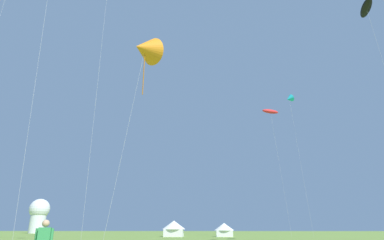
# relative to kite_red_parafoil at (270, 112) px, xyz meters

# --- Properties ---
(kite_red_parafoil) EXTENTS (4.01, 2.81, 25.15)m
(kite_red_parafoil) POSITION_rel_kite_red_parafoil_xyz_m (0.00, 0.00, 0.00)
(kite_red_parafoil) COLOR red
(kite_red_parafoil) RESTS_ON ground
(kite_cyan_delta) EXTENTS (2.27, 2.79, 28.74)m
(kite_cyan_delta) POSITION_rel_kite_red_parafoil_xyz_m (4.52, 1.15, 3.26)
(kite_cyan_delta) COLOR #1EB7CC
(kite_cyan_delta) RESTS_ON ground
(kite_orange_delta) EXTENTS (3.82, 3.49, 17.59)m
(kite_orange_delta) POSITION_rel_kite_red_parafoil_xyz_m (-18.86, -37.96, -8.30)
(kite_orange_delta) COLOR orange
(kite_orange_delta) RESTS_ON ground
(kite_black_parafoil) EXTENTS (2.55, 3.84, 26.72)m
(kite_black_parafoil) POSITION_rel_kite_red_parafoil_xyz_m (5.47, -30.11, 1.58)
(kite_black_parafoil) COLOR black
(kite_black_parafoil) RESTS_ON ground
(festival_tent_left) EXTENTS (4.48, 4.48, 2.91)m
(festival_tent_left) POSITION_rel_kite_red_parafoil_xyz_m (-19.83, 1.42, -22.86)
(festival_tent_left) COLOR white
(festival_tent_left) RESTS_ON ground
(festival_tent_right) EXTENTS (3.80, 3.80, 2.47)m
(festival_tent_right) POSITION_rel_kite_red_parafoil_xyz_m (-10.27, 1.42, -23.10)
(festival_tent_right) COLOR white
(festival_tent_right) RESTS_ON ground
(observatory_dome) EXTENTS (6.40, 6.40, 10.80)m
(observatory_dome) POSITION_rel_kite_red_parafoil_xyz_m (-68.26, 43.24, -18.46)
(observatory_dome) COLOR white
(observatory_dome) RESTS_ON ground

